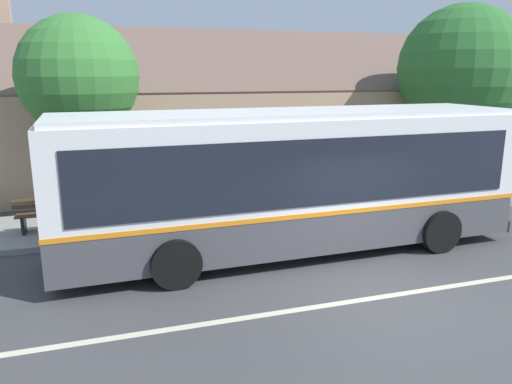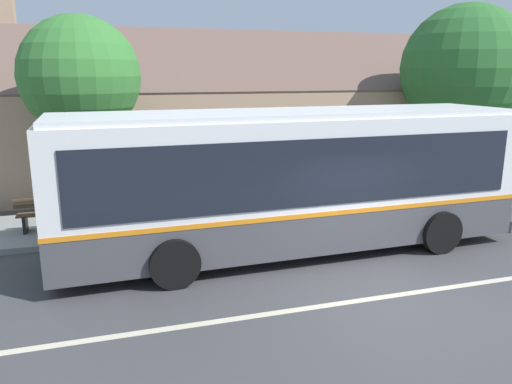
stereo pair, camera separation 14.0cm
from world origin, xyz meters
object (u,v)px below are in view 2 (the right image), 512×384
object	(u,v)px
street_tree_primary	(464,72)
street_tree_secondary	(80,77)
transit_bus	(291,178)
bench_by_building	(55,214)

from	to	relation	value
street_tree_primary	street_tree_secondary	size ratio (longest dim) A/B	1.13
transit_bus	street_tree_secondary	world-z (taller)	street_tree_secondary
bench_by_building	street_tree_secondary	size ratio (longest dim) A/B	0.32
transit_bus	street_tree_secondary	bearing A→B (deg)	136.56
street_tree_secondary	bench_by_building	bearing A→B (deg)	-117.88
street_tree_secondary	street_tree_primary	bearing A→B (deg)	-0.47
transit_bus	bench_by_building	world-z (taller)	transit_bus
street_tree_primary	transit_bus	bearing A→B (deg)	-152.06
bench_by_building	street_tree_secondary	world-z (taller)	street_tree_secondary
bench_by_building	street_tree_secondary	distance (m)	3.81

